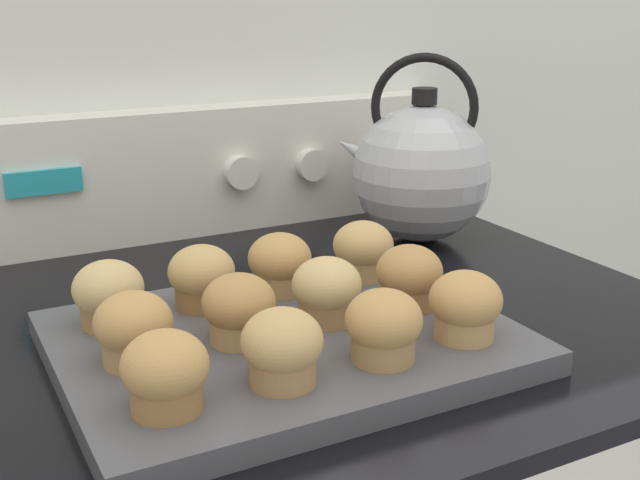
{
  "coord_description": "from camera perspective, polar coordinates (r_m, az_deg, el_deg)",
  "views": [
    {
      "loc": [
        -0.32,
        -0.35,
        1.25
      ],
      "look_at": [
        -0.01,
        0.25,
        1.04
      ],
      "focal_mm": 45.0,
      "sensor_mm": 36.0,
      "label": 1
    }
  ],
  "objects": [
    {
      "name": "wall_back",
      "position": [
        1.1,
        -11.34,
        14.64
      ],
      "size": [
        8.0,
        0.05,
        2.4
      ],
      "color": "silver",
      "rests_on": "ground_plane"
    },
    {
      "name": "control_panel",
      "position": [
        1.07,
        -9.83,
        4.75
      ],
      "size": [
        0.78,
        0.07,
        0.17
      ],
      "color": "silver",
      "rests_on": "stove_range"
    },
    {
      "name": "muffin_pan",
      "position": [
        0.73,
        -2.51,
        -7.27
      ],
      "size": [
        0.39,
        0.31,
        0.02
      ],
      "color": "#4C4C51",
      "rests_on": "stove_range"
    },
    {
      "name": "muffin_r0_c0",
      "position": [
        0.59,
        -10.95,
        -9.25
      ],
      "size": [
        0.06,
        0.06,
        0.06
      ],
      "color": "olive",
      "rests_on": "muffin_pan"
    },
    {
      "name": "muffin_r0_c1",
      "position": [
        0.62,
        -2.71,
        -7.66
      ],
      "size": [
        0.06,
        0.06,
        0.06
      ],
      "color": "#A37A4C",
      "rests_on": "muffin_pan"
    },
    {
      "name": "muffin_r0_c2",
      "position": [
        0.66,
        4.54,
        -6.14
      ],
      "size": [
        0.06,
        0.06,
        0.06
      ],
      "color": "#A37A4C",
      "rests_on": "muffin_pan"
    },
    {
      "name": "muffin_r0_c3",
      "position": [
        0.71,
        10.29,
        -4.64
      ],
      "size": [
        0.06,
        0.06,
        0.06
      ],
      "color": "tan",
      "rests_on": "muffin_pan"
    },
    {
      "name": "muffin_r1_c0",
      "position": [
        0.67,
        -13.12,
        -6.19
      ],
      "size": [
        0.06,
        0.06,
        0.06
      ],
      "color": "#A37A4C",
      "rests_on": "muffin_pan"
    },
    {
      "name": "muffin_r1_c1",
      "position": [
        0.69,
        -5.79,
        -4.9
      ],
      "size": [
        0.06,
        0.06,
        0.06
      ],
      "color": "tan",
      "rests_on": "muffin_pan"
    },
    {
      "name": "muffin_r1_c2",
      "position": [
        0.73,
        0.48,
        -3.62
      ],
      "size": [
        0.06,
        0.06,
        0.06
      ],
      "color": "#A37A4C",
      "rests_on": "muffin_pan"
    },
    {
      "name": "muffin_r1_c3",
      "position": [
        0.77,
        6.36,
        -2.63
      ],
      "size": [
        0.06,
        0.06,
        0.06
      ],
      "color": "olive",
      "rests_on": "muffin_pan"
    },
    {
      "name": "muffin_r2_c0",
      "position": [
        0.75,
        -14.8,
        -3.74
      ],
      "size": [
        0.06,
        0.06,
        0.06
      ],
      "color": "olive",
      "rests_on": "muffin_pan"
    },
    {
      "name": "muffin_r2_c1",
      "position": [
        0.77,
        -8.41,
        -2.62
      ],
      "size": [
        0.06,
        0.06,
        0.06
      ],
      "color": "olive",
      "rests_on": "muffin_pan"
    },
    {
      "name": "muffin_r2_c2",
      "position": [
        0.8,
        -2.65,
        -1.65
      ],
      "size": [
        0.06,
        0.06,
        0.06
      ],
      "color": "tan",
      "rests_on": "muffin_pan"
    },
    {
      "name": "muffin_r2_c3",
      "position": [
        0.84,
        3.09,
        -0.73
      ],
      "size": [
        0.06,
        0.06,
        0.06
      ],
      "color": "tan",
      "rests_on": "muffin_pan"
    },
    {
      "name": "tea_kettle",
      "position": [
        1.04,
        7.16,
        4.92
      ],
      "size": [
        0.19,
        0.18,
        0.24
      ],
      "color": "#ADAFB5",
      "rests_on": "stove_range"
    }
  ]
}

